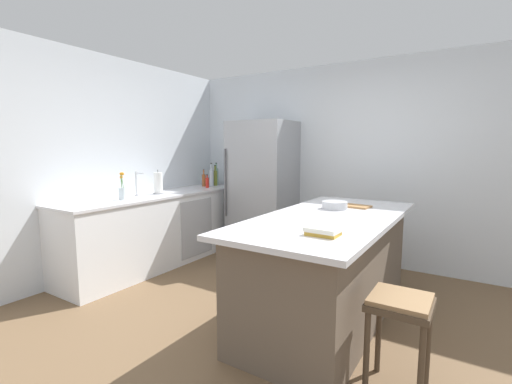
% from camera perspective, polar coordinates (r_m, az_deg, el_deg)
% --- Properties ---
extents(ground_plane, '(7.20, 7.20, 0.00)m').
position_cam_1_polar(ground_plane, '(3.13, 1.83, -21.63)').
color(ground_plane, brown).
extents(wall_rear, '(6.00, 0.10, 2.60)m').
position_cam_1_polar(wall_rear, '(4.82, 15.64, 4.45)').
color(wall_rear, silver).
rests_on(wall_rear, ground_plane).
extents(wall_left, '(0.10, 6.00, 2.60)m').
position_cam_1_polar(wall_left, '(4.51, -26.03, 3.81)').
color(wall_left, silver).
rests_on(wall_left, ground_plane).
extents(counter_run_left, '(0.68, 2.69, 0.92)m').
position_cam_1_polar(counter_run_left, '(4.79, -15.17, -5.70)').
color(counter_run_left, white).
rests_on(counter_run_left, ground_plane).
extents(kitchen_island, '(1.02, 2.24, 0.93)m').
position_cam_1_polar(kitchen_island, '(3.21, 11.62, -11.85)').
color(kitchen_island, brown).
rests_on(kitchen_island, ground_plane).
extents(refrigerator, '(0.84, 0.72, 1.87)m').
position_cam_1_polar(refrigerator, '(4.97, 1.06, 0.56)').
color(refrigerator, '#93969B').
rests_on(refrigerator, ground_plane).
extents(bar_stool, '(0.36, 0.36, 0.62)m').
position_cam_1_polar(bar_stool, '(2.42, 22.25, -17.87)').
color(bar_stool, '#473828').
rests_on(bar_stool, ground_plane).
extents(sink_faucet, '(0.15, 0.05, 0.30)m').
position_cam_1_polar(sink_faucet, '(4.53, -18.70, 1.36)').
color(sink_faucet, silver).
rests_on(sink_faucet, counter_run_left).
extents(flower_vase, '(0.08, 0.08, 0.31)m').
position_cam_1_polar(flower_vase, '(4.25, -20.83, 0.14)').
color(flower_vase, silver).
rests_on(flower_vase, counter_run_left).
extents(paper_towel_roll, '(0.14, 0.14, 0.31)m').
position_cam_1_polar(paper_towel_roll, '(4.66, -15.56, 1.34)').
color(paper_towel_roll, gray).
rests_on(paper_towel_roll, counter_run_left).
extents(gin_bottle, '(0.07, 0.07, 0.35)m').
position_cam_1_polar(gin_bottle, '(5.63, -6.43, 2.59)').
color(gin_bottle, '#8CB79E').
rests_on(gin_bottle, counter_run_left).
extents(olive_oil_bottle, '(0.06, 0.06, 0.32)m').
position_cam_1_polar(olive_oil_bottle, '(5.51, -6.62, 2.37)').
color(olive_oil_bottle, olive).
rests_on(olive_oil_bottle, counter_run_left).
extents(soda_bottle, '(0.07, 0.07, 0.35)m').
position_cam_1_polar(soda_bottle, '(5.45, -7.22, 2.38)').
color(soda_bottle, silver).
rests_on(soda_bottle, counter_run_left).
extents(vinegar_bottle, '(0.06, 0.06, 0.26)m').
position_cam_1_polar(vinegar_bottle, '(5.41, -8.44, 1.95)').
color(vinegar_bottle, '#994C23').
rests_on(vinegar_bottle, counter_run_left).
extents(hot_sauce_bottle, '(0.05, 0.05, 0.20)m').
position_cam_1_polar(hot_sauce_bottle, '(5.24, -7.91, 1.55)').
color(hot_sauce_bottle, red).
rests_on(hot_sauce_bottle, counter_run_left).
extents(cookbook_stack, '(0.22, 0.18, 0.06)m').
position_cam_1_polar(cookbook_stack, '(2.41, 10.84, -6.22)').
color(cookbook_stack, gold).
rests_on(cookbook_stack, kitchen_island).
extents(mixing_bowl, '(0.24, 0.24, 0.07)m').
position_cam_1_polar(mixing_bowl, '(3.44, 12.62, -2.09)').
color(mixing_bowl, '#B2B5BA').
rests_on(mixing_bowl, kitchen_island).
extents(cutting_board, '(0.38, 0.22, 0.02)m').
position_cam_1_polar(cutting_board, '(3.62, 15.22, -2.15)').
color(cutting_board, '#9E7042').
rests_on(cutting_board, kitchen_island).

